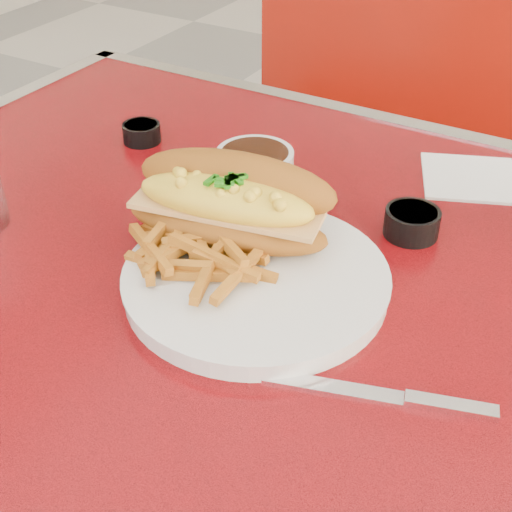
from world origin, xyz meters
The scene contains 11 objects.
diner_table centered at (0.00, 0.00, 0.61)m, with size 1.23×0.83×0.77m.
booth_bench_far centered at (0.00, 0.81, 0.29)m, with size 1.20×0.51×0.90m.
dinner_plate centered at (-0.03, -0.04, 0.78)m, with size 0.34×0.34×0.02m.
mac_hoagie centered at (-0.09, 0.00, 0.83)m, with size 0.23×0.14×0.10m.
fries_pile centered at (-0.09, -0.05, 0.81)m, with size 0.13×0.11×0.04m, color orange, non-canonical shape.
fork centered at (0.02, 0.00, 0.79)m, with size 0.07×0.14×0.00m.
gravy_ramekin centered at (-0.13, 0.12, 0.80)m, with size 0.09×0.09×0.05m.
sauce_cup_left centered at (-0.33, 0.16, 0.78)m, with size 0.06×0.06×0.03m.
sauce_cup_right centered at (0.07, 0.13, 0.79)m, with size 0.07×0.07×0.03m.
knife centered at (0.14, -0.12, 0.77)m, with size 0.20×0.07×0.01m.
paper_napkin centered at (0.09, 0.28, 0.77)m, with size 0.12×0.12×0.00m, color white.
Camera 1 is at (0.25, -0.53, 1.21)m, focal length 50.00 mm.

